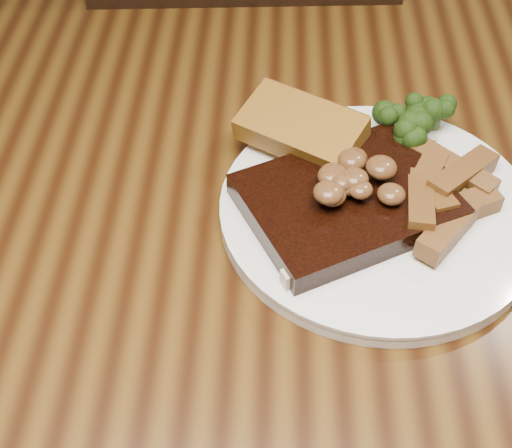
{
  "coord_description": "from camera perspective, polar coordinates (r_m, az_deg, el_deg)",
  "views": [
    {
      "loc": [
        0.02,
        -0.45,
        1.26
      ],
      "look_at": [
        0.0,
        -0.01,
        0.78
      ],
      "focal_mm": 50.0,
      "sensor_mm": 36.0,
      "label": 1
    }
  ],
  "objects": [
    {
      "name": "steak",
      "position": [
        0.68,
        7.25,
        1.73
      ],
      "size": [
        0.23,
        0.21,
        0.03
      ],
      "primitive_type": "cube",
      "rotation": [
        0.0,
        0.0,
        0.48
      ],
      "color": "black",
      "rests_on": "plate"
    },
    {
      "name": "garlic_bread",
      "position": [
        0.74,
        3.55,
        6.43
      ],
      "size": [
        0.14,
        0.12,
        0.03
      ],
      "primitive_type": "cube",
      "rotation": [
        0.0,
        0.0,
        -0.52
      ],
      "color": "#94681B",
      "rests_on": "plate"
    },
    {
      "name": "broccoli_cluster",
      "position": [
        0.76,
        12.98,
        7.22
      ],
      "size": [
        0.07,
        0.07,
        0.04
      ],
      "primitive_type": null,
      "color": "#1D3A0D",
      "rests_on": "plate"
    },
    {
      "name": "steak_bone",
      "position": [
        0.64,
        7.48,
        -2.7
      ],
      "size": [
        0.12,
        0.07,
        0.02
      ],
      "primitive_type": "cube",
      "rotation": [
        0.0,
        0.0,
        0.48
      ],
      "color": "beige",
      "rests_on": "plate"
    },
    {
      "name": "mushroom_pile",
      "position": [
        0.66,
        7.53,
        3.56
      ],
      "size": [
        0.08,
        0.08,
        0.03
      ],
      "primitive_type": null,
      "color": "brown",
      "rests_on": "steak"
    },
    {
      "name": "chair_far",
      "position": [
        1.26,
        -0.84,
        9.98
      ],
      "size": [
        0.45,
        0.45,
        0.9
      ],
      "rotation": [
        0.0,
        0.0,
        3.21
      ],
      "color": "black",
      "rests_on": "ground"
    },
    {
      "name": "potato_wedges",
      "position": [
        0.7,
        16.67,
        1.26
      ],
      "size": [
        0.12,
        0.12,
        0.02
      ],
      "primitive_type": null,
      "color": "brown",
      "rests_on": "plate"
    },
    {
      "name": "plate",
      "position": [
        0.7,
        9.63,
        0.97
      ],
      "size": [
        0.32,
        0.32,
        0.01
      ],
      "primitive_type": "cylinder",
      "rotation": [
        0.0,
        0.0,
        0.05
      ],
      "color": "white",
      "rests_on": "dining_table"
    },
    {
      "name": "dining_table",
      "position": [
        0.75,
        -0.23,
        -5.91
      ],
      "size": [
        1.6,
        0.9,
        0.75
      ],
      "color": "#472D0E",
      "rests_on": "ground"
    }
  ]
}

